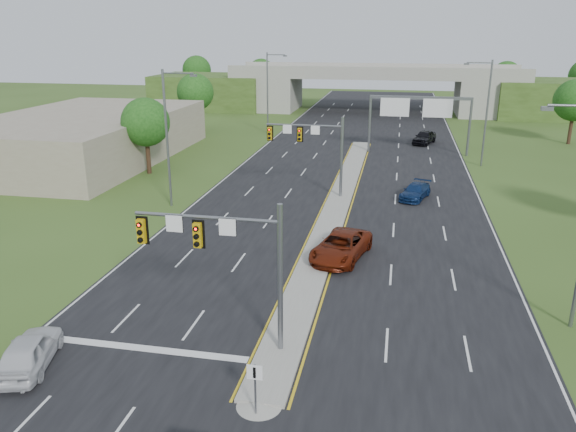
% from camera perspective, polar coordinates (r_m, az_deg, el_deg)
% --- Properties ---
extents(ground, '(240.00, 240.00, 0.00)m').
position_cam_1_polar(ground, '(26.14, -0.76, -13.60)').
color(ground, '#334B1B').
rests_on(ground, ground).
extents(road, '(24.00, 160.00, 0.02)m').
position_cam_1_polar(road, '(58.53, 6.39, 4.58)').
color(road, black).
rests_on(road, ground).
extents(median, '(2.00, 54.00, 0.16)m').
position_cam_1_polar(median, '(46.98, 5.07, 1.29)').
color(median, gray).
rests_on(median, road).
extents(median_nose, '(2.00, 2.00, 0.16)m').
position_cam_1_polar(median_nose, '(22.87, -2.96, -18.57)').
color(median_nose, gray).
rests_on(median_nose, road).
extents(lane_markings, '(23.72, 160.00, 0.01)m').
position_cam_1_polar(lane_markings, '(52.71, 5.14, 3.10)').
color(lane_markings, gold).
rests_on(lane_markings, road).
extents(signal_mast_near, '(6.62, 0.60, 7.00)m').
position_cam_1_polar(signal_mast_near, '(24.45, -6.05, -3.62)').
color(signal_mast_near, slate).
rests_on(signal_mast_near, ground).
extents(signal_mast_far, '(6.62, 0.60, 7.00)m').
position_cam_1_polar(signal_mast_far, '(47.99, 2.78, 7.40)').
color(signal_mast_far, slate).
rests_on(signal_mast_far, ground).
extents(keep_right_sign, '(0.60, 0.13, 2.20)m').
position_cam_1_polar(keep_right_sign, '(21.63, -3.38, -16.39)').
color(keep_right_sign, slate).
rests_on(keep_right_sign, ground).
extents(sign_gantry, '(11.58, 0.44, 6.67)m').
position_cam_1_polar(sign_gantry, '(67.19, 13.12, 10.54)').
color(sign_gantry, slate).
rests_on(sign_gantry, ground).
extents(overpass, '(80.00, 14.00, 8.10)m').
position_cam_1_polar(overpass, '(102.31, 8.80, 12.38)').
color(overpass, gray).
rests_on(overpass, ground).
extents(lightpole_l_mid, '(2.85, 0.25, 11.00)m').
position_cam_1_polar(lightpole_l_mid, '(46.04, -12.00, 8.30)').
color(lightpole_l_mid, slate).
rests_on(lightpole_l_mid, ground).
extents(lightpole_l_far, '(2.85, 0.25, 11.00)m').
position_cam_1_polar(lightpole_l_far, '(79.14, -1.96, 12.74)').
color(lightpole_l_far, slate).
rests_on(lightpole_l_far, ground).
extents(lightpole_r_far, '(2.85, 0.25, 11.00)m').
position_cam_1_polar(lightpole_r_far, '(62.76, 19.40, 10.27)').
color(lightpole_r_far, slate).
rests_on(lightpole_r_far, ground).
extents(tree_l_near, '(4.80, 4.80, 7.60)m').
position_cam_1_polar(tree_l_near, '(57.92, -14.27, 9.21)').
color(tree_l_near, '#382316').
rests_on(tree_l_near, ground).
extents(tree_l_mid, '(5.20, 5.20, 8.12)m').
position_cam_1_polar(tree_l_mid, '(82.29, -9.40, 12.31)').
color(tree_l_mid, '#382316').
rests_on(tree_l_mid, ground).
extents(tree_r_mid, '(5.20, 5.20, 8.12)m').
position_cam_1_polar(tree_r_mid, '(80.03, 27.14, 10.42)').
color(tree_r_mid, '#382316').
rests_on(tree_r_mid, ground).
extents(tree_back_a, '(6.00, 6.00, 8.85)m').
position_cam_1_polar(tree_back_a, '(123.56, -9.26, 14.42)').
color(tree_back_a, '#382316').
rests_on(tree_back_a, ground).
extents(tree_back_b, '(5.60, 5.60, 8.32)m').
position_cam_1_polar(tree_back_b, '(119.47, -2.73, 14.34)').
color(tree_back_b, '#382316').
rests_on(tree_back_b, ground).
extents(tree_back_c, '(5.60, 5.60, 8.32)m').
position_cam_1_polar(tree_back_c, '(117.58, 21.28, 13.10)').
color(tree_back_c, '#382316').
rests_on(tree_back_c, ground).
extents(commercial_building, '(18.00, 30.00, 5.00)m').
position_cam_1_polar(commercial_building, '(67.40, -20.07, 7.57)').
color(commercial_building, gray).
rests_on(commercial_building, ground).
extents(car_white, '(2.93, 4.79, 1.52)m').
position_cam_1_polar(car_white, '(27.06, -24.81, -12.36)').
color(car_white, silver).
rests_on(car_white, road).
extents(car_far_a, '(3.95, 6.32, 1.63)m').
position_cam_1_polar(car_far_a, '(35.70, 5.41, -3.08)').
color(car_far_a, '#5D1909').
rests_on(car_far_a, road).
extents(car_far_b, '(3.09, 4.78, 1.29)m').
position_cam_1_polar(car_far_b, '(49.46, 12.81, 2.45)').
color(car_far_b, '#0C214C').
rests_on(car_far_b, road).
extents(car_far_c, '(3.49, 5.34, 1.69)m').
position_cam_1_polar(car_far_c, '(74.33, 13.69, 7.79)').
color(car_far_c, black).
rests_on(car_far_c, road).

